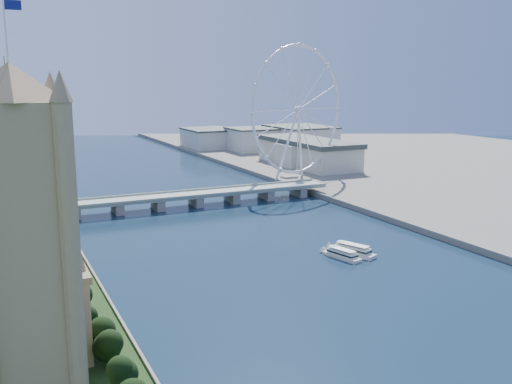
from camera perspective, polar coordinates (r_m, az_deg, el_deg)
tree_row at (r=180.23m, az=-13.86°, el=-17.36°), size 8.86×168.86×21.71m
victoria_tower at (r=166.40m, az=-22.38°, el=-3.61°), size 28.16×28.16×112.00m
parliament_range at (r=286.96m, az=-21.80°, el=-5.06°), size 24.00×200.00×70.00m
big_ben at (r=385.68m, az=-23.41°, el=6.04°), size 20.02×20.02×110.00m
westminster_bridge at (r=439.22m, az=-6.03°, el=-0.51°), size 220.00×22.00×9.50m
london_eye at (r=531.14m, az=4.22°, el=8.15°), size 113.60×39.12×124.30m
county_hall at (r=629.96m, az=5.13°, el=2.41°), size 54.00×144.00×35.00m
city_skyline at (r=694.92m, az=-10.15°, el=4.50°), size 505.00×280.00×32.00m
tour_boat_near at (r=320.69m, az=9.65°, el=-6.19°), size 17.98×29.92×6.46m
tour_boat_far at (r=313.48m, az=8.59°, el=-6.56°), size 12.75×26.82×5.71m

